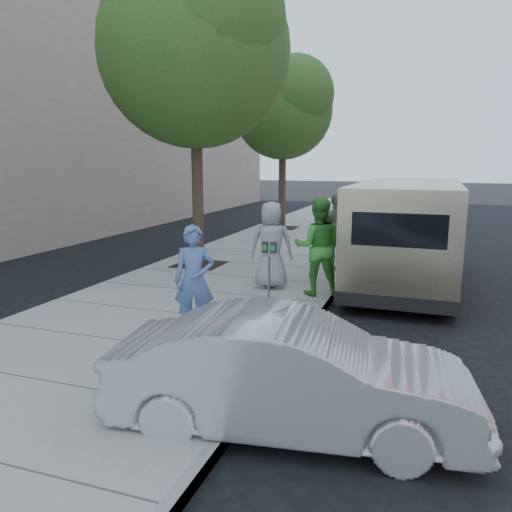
# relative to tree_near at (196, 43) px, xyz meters

# --- Properties ---
(ground) EXTENTS (120.00, 120.00, 0.00)m
(ground) POSITION_rel_tree_near_xyz_m (2.25, -2.40, -5.55)
(ground) COLOR black
(ground) RESTS_ON ground
(sidewalk) EXTENTS (5.00, 60.00, 0.15)m
(sidewalk) POSITION_rel_tree_near_xyz_m (1.25, -2.40, -5.47)
(sidewalk) COLOR gray
(sidewalk) RESTS_ON ground
(curb_face) EXTENTS (0.12, 60.00, 0.16)m
(curb_face) POSITION_rel_tree_near_xyz_m (3.69, -2.40, -5.47)
(curb_face) COLOR gray
(curb_face) RESTS_ON ground
(tree_near) EXTENTS (4.62, 4.60, 7.53)m
(tree_near) POSITION_rel_tree_near_xyz_m (0.00, 0.00, 0.00)
(tree_near) COLOR black
(tree_near) RESTS_ON sidewalk
(tree_far) EXTENTS (3.92, 3.80, 6.49)m
(tree_far) POSITION_rel_tree_near_xyz_m (-0.00, 7.60, -0.66)
(tree_far) COLOR black
(tree_far) RESTS_ON sidewalk
(parking_meter) EXTENTS (0.26, 0.11, 1.25)m
(parking_meter) POSITION_rel_tree_near_xyz_m (2.88, -3.23, -4.49)
(parking_meter) COLOR gray
(parking_meter) RESTS_ON sidewalk
(van) EXTENTS (2.17, 6.29, 2.32)m
(van) POSITION_rel_tree_near_xyz_m (5.05, 0.23, -4.32)
(van) COLOR tan
(van) RESTS_ON ground
(sedan) EXTENTS (3.92, 1.82, 1.24)m
(sedan) POSITION_rel_tree_near_xyz_m (4.25, -6.75, -4.92)
(sedan) COLOR #B4B6BB
(sedan) RESTS_ON ground
(person_officer) EXTENTS (0.72, 0.60, 1.70)m
(person_officer) POSITION_rel_tree_near_xyz_m (2.17, -4.76, -4.55)
(person_officer) COLOR #5174AD
(person_officer) RESTS_ON sidewalk
(person_green_shirt) EXTENTS (1.09, 0.94, 1.94)m
(person_green_shirt) POSITION_rel_tree_near_xyz_m (3.45, -1.85, -4.43)
(person_green_shirt) COLOR green
(person_green_shirt) RESTS_ON sidewalk
(person_gray_shirt) EXTENTS (1.00, 0.77, 1.82)m
(person_gray_shirt) POSITION_rel_tree_near_xyz_m (2.42, -1.64, -4.48)
(person_gray_shirt) COLOR #999A9C
(person_gray_shirt) RESTS_ON sidewalk
(person_striped_polo) EXTENTS (1.12, 1.10, 1.89)m
(person_striped_polo) POSITION_rel_tree_near_xyz_m (3.45, 0.29, -4.45)
(person_striped_polo) COLOR gray
(person_striped_polo) RESTS_ON sidewalk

